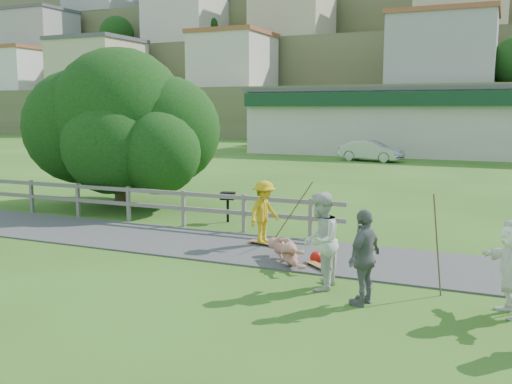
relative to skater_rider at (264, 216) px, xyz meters
The scene contains 17 objects.
ground 2.41m from the skater_rider, 121.88° to the right, with size 260.00×260.00×0.00m, color #2B5017.
path 1.49m from the skater_rider, 160.37° to the right, with size 34.00×3.00×0.04m, color #38383A.
fence 5.98m from the skater_rider, 166.72° to the left, with size 15.05×0.10×1.10m.
strip_mall 33.18m from the skater_rider, 85.15° to the left, with size 32.50×10.75×5.10m.
hillside 90.42m from the skater_rider, 90.77° to the left, with size 220.00×67.00×47.50m.
skater_rider is the anchor object (origin of this frame).
skater_fallen 1.85m from the skater_rider, 50.89° to the right, with size 1.74×0.42×0.64m, color tan.
spectator_a 3.63m from the skater_rider, 49.83° to the right, with size 0.94×0.73×1.93m, color silver.
spectator_b 4.71m from the skater_rider, 44.91° to the right, with size 1.03×0.43×1.75m, color slate.
car_silver 25.23m from the skater_rider, 96.06° to the left, with size 1.48×4.25×1.40m, color #AEAFB6.
tree 8.28m from the skater_rider, 152.33° to the left, with size 7.95×7.95×4.43m, color black, non-canonical shape.
bbq 3.38m from the skater_rider, 132.40° to the left, with size 0.44×0.33×0.95m, color black, non-canonical shape.
longboard_rider 0.75m from the skater_rider, ahead, with size 0.89×0.22×0.10m, color olive, non-canonical shape.
longboard_fallen 2.55m from the skater_rider, 37.66° to the right, with size 0.82×0.20×0.09m, color olive, non-canonical shape.
helmet 2.12m from the skater_rider, 31.00° to the right, with size 0.29×0.29×0.29m, color #A81209.
pole_rider 0.75m from the skater_rider, 33.69° to the left, with size 0.03×0.03×2.03m, color brown.
pole_spec_left 5.03m from the skater_rider, 26.95° to the right, with size 0.03×0.03×1.95m, color brown.
Camera 1 is at (6.71, -11.30, 3.52)m, focal length 40.00 mm.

